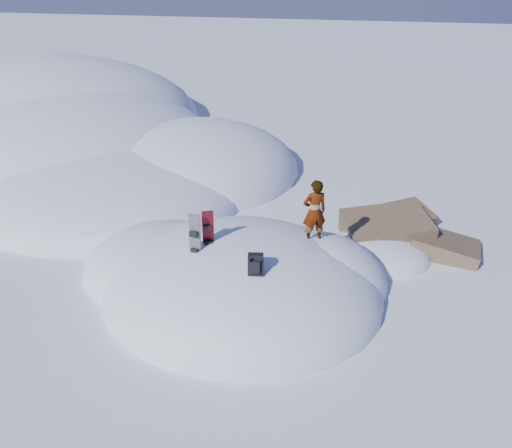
% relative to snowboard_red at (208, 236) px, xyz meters
% --- Properties ---
extents(ground, '(120.00, 120.00, 0.00)m').
position_rel_snowboard_red_xyz_m(ground, '(0.73, 0.16, -1.63)').
color(ground, silver).
rests_on(ground, ground).
extents(snow_mound, '(8.00, 6.00, 3.00)m').
position_rel_snowboard_red_xyz_m(snow_mound, '(0.56, 0.40, -1.63)').
color(snow_mound, white).
rests_on(snow_mound, ground).
extents(snow_ridge, '(21.50, 18.50, 6.40)m').
position_rel_snowboard_red_xyz_m(snow_ridge, '(-9.70, 10.01, -1.63)').
color(snow_ridge, white).
rests_on(snow_ridge, ground).
extents(rock_outcrop, '(4.68, 4.41, 1.68)m').
position_rel_snowboard_red_xyz_m(rock_outcrop, '(4.45, 3.17, -1.61)').
color(rock_outcrop, brown).
rests_on(rock_outcrop, ground).
extents(snowboard_red, '(0.33, 0.29, 1.45)m').
position_rel_snowboard_red_xyz_m(snowboard_red, '(0.00, 0.00, 0.00)').
color(snowboard_red, '#B70921').
rests_on(snowboard_red, snow_mound).
extents(snowboard_dark, '(0.30, 0.22, 1.50)m').
position_rel_snowboard_red_xyz_m(snowboard_dark, '(-0.23, -0.32, -0.04)').
color(snowboard_dark, black).
rests_on(snowboard_dark, snow_mound).
extents(backpack, '(0.38, 0.42, 0.55)m').
position_rel_snowboard_red_xyz_m(backpack, '(1.31, -0.89, -0.05)').
color(backpack, black).
rests_on(backpack, snow_mound).
extents(gear_pile, '(0.85, 0.66, 0.22)m').
position_rel_snowboard_red_xyz_m(gear_pile, '(-1.67, -0.93, -1.52)').
color(gear_pile, black).
rests_on(gear_pile, ground).
extents(person, '(0.71, 0.62, 1.65)m').
position_rel_snowboard_red_xyz_m(person, '(2.37, 1.06, 0.36)').
color(person, slate).
rests_on(person, snow_mound).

